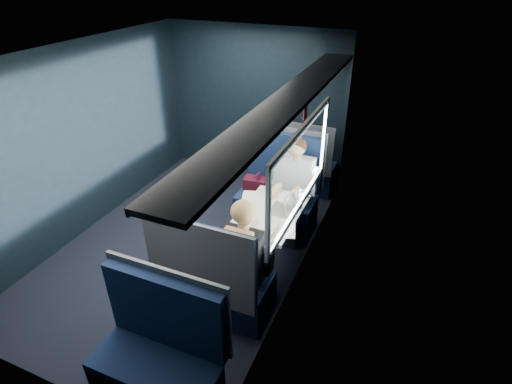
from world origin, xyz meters
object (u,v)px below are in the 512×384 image
at_px(seat_bay_far, 216,282).
at_px(cup, 306,194).
at_px(seat_row_front, 300,166).
at_px(man, 294,185).
at_px(bottle_small, 300,200).
at_px(laptop, 285,207).
at_px(woman, 246,252).
at_px(table, 267,217).
at_px(seat_row_back, 160,360).
at_px(seat_bay_near, 278,195).

relative_size(seat_bay_far, cup, 13.64).
relative_size(seat_row_front, man, 0.88).
bearing_deg(seat_row_front, bottle_small, -73.35).
relative_size(man, bottle_small, 5.77).
height_order(seat_bay_far, laptop, seat_bay_far).
bearing_deg(bottle_small, woman, -104.35).
distance_m(table, seat_row_back, 1.82).
height_order(man, bottle_small, man).
xyz_separation_m(seat_row_front, woman, (0.25, -2.50, 0.32)).
relative_size(seat_bay_near, woman, 0.95).
bearing_deg(woman, bottle_small, 75.65).
bearing_deg(man, seat_bay_far, -99.03).
bearing_deg(table, cup, 55.93).
distance_m(seat_row_back, man, 2.53).
xyz_separation_m(seat_row_front, man, (0.25, -1.10, 0.31)).
relative_size(man, cup, 14.31).
xyz_separation_m(seat_bay_near, seat_row_front, (0.01, 0.93, -0.01)).
height_order(seat_bay_near, cup, seat_bay_near).
xyz_separation_m(seat_bay_far, bottle_small, (0.48, 1.07, 0.43)).
height_order(woman, cup, woman).
bearing_deg(woman, seat_row_front, 95.70).
distance_m(seat_row_front, bottle_small, 1.73).
xyz_separation_m(table, seat_row_front, (-0.18, 1.80, -0.25)).
xyz_separation_m(seat_bay_far, seat_row_back, (0.00, -0.92, -0.00)).
bearing_deg(seat_bay_near, seat_row_back, -89.78).
bearing_deg(seat_row_front, table, -84.20).
height_order(table, laptop, laptop).
height_order(seat_row_back, cup, seat_row_back).
bearing_deg(table, seat_row_back, -95.80).
xyz_separation_m(seat_bay_far, laptop, (0.36, 0.94, 0.39)).
distance_m(laptop, cup, 0.39).
height_order(seat_row_back, man, man).
distance_m(table, man, 0.70).
xyz_separation_m(table, man, (0.07, 0.70, 0.06)).
distance_m(table, seat_bay_far, 0.93).
bearing_deg(seat_bay_far, seat_row_front, 90.00).
distance_m(seat_bay_far, seat_row_back, 0.92).
bearing_deg(woman, laptop, 82.08).
xyz_separation_m(seat_row_front, cup, (0.48, -1.36, 0.38)).
distance_m(man, laptop, 0.65).
bearing_deg(bottle_small, man, 114.40).
height_order(table, bottle_small, bottle_small).
bearing_deg(seat_row_front, laptop, -78.31).
relative_size(table, cup, 10.82).
bearing_deg(man, bottle_small, -65.60).
bearing_deg(cup, seat_bay_far, -110.05).
relative_size(seat_bay_near, bottle_small, 5.50).
xyz_separation_m(seat_row_back, man, (0.25, 2.50, 0.31)).
bearing_deg(man, woman, -90.00).
distance_m(seat_row_front, cup, 1.49).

